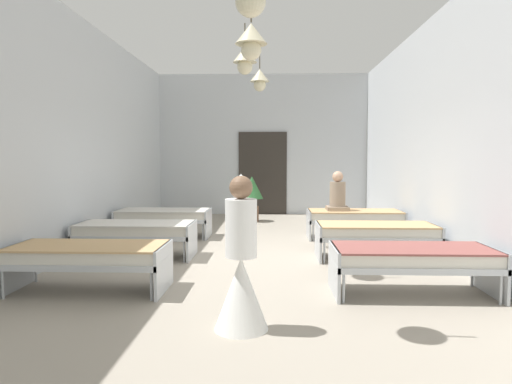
{
  "coord_description": "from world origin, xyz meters",
  "views": [
    {
      "loc": [
        0.29,
        -7.25,
        1.63
      ],
      "look_at": [
        0.0,
        0.57,
        1.04
      ],
      "focal_mm": 31.45,
      "sensor_mm": 36.0,
      "label": 1
    }
  ],
  "objects_px": {
    "patient_seated_primary": "(337,196)",
    "potted_plant": "(252,193)",
    "bed_right_row_1": "(376,232)",
    "nurse_near_aisle": "(241,275)",
    "bed_right_row_0": "(412,258)",
    "bed_left_row_1": "(136,231)",
    "bed_left_row_0": "(89,256)",
    "bed_left_row_2": "(164,216)",
    "bed_right_row_2": "(355,217)"
  },
  "relations": [
    {
      "from": "bed_left_row_1",
      "to": "patient_seated_primary",
      "type": "bearing_deg",
      "value": 28.08
    },
    {
      "from": "bed_left_row_2",
      "to": "patient_seated_primary",
      "type": "distance_m",
      "value": 3.61
    },
    {
      "from": "patient_seated_primary",
      "to": "bed_right_row_0",
      "type": "bearing_deg",
      "value": -84.75
    },
    {
      "from": "bed_right_row_1",
      "to": "potted_plant",
      "type": "distance_m",
      "value": 4.89
    },
    {
      "from": "bed_left_row_2",
      "to": "nurse_near_aisle",
      "type": "distance_m",
      "value": 5.35
    },
    {
      "from": "bed_left_row_0",
      "to": "bed_left_row_1",
      "type": "bearing_deg",
      "value": 90.0
    },
    {
      "from": "bed_left_row_2",
      "to": "bed_right_row_2",
      "type": "bearing_deg",
      "value": 0.0
    },
    {
      "from": "bed_right_row_2",
      "to": "potted_plant",
      "type": "distance_m",
      "value": 3.31
    },
    {
      "from": "nurse_near_aisle",
      "to": "potted_plant",
      "type": "relative_size",
      "value": 1.27
    },
    {
      "from": "bed_left_row_0",
      "to": "patient_seated_primary",
      "type": "xyz_separation_m",
      "value": [
        3.58,
        3.81,
        0.43
      ]
    },
    {
      "from": "bed_right_row_0",
      "to": "patient_seated_primary",
      "type": "height_order",
      "value": "patient_seated_primary"
    },
    {
      "from": "bed_left_row_2",
      "to": "bed_left_row_0",
      "type": "bearing_deg",
      "value": -90.0
    },
    {
      "from": "nurse_near_aisle",
      "to": "patient_seated_primary",
      "type": "distance_m",
      "value": 5.25
    },
    {
      "from": "bed_left_row_1",
      "to": "bed_right_row_2",
      "type": "relative_size",
      "value": 1.0
    },
    {
      "from": "bed_left_row_1",
      "to": "bed_left_row_2",
      "type": "bearing_deg",
      "value": 90.0
    },
    {
      "from": "bed_left_row_2",
      "to": "bed_right_row_2",
      "type": "distance_m",
      "value": 3.93
    },
    {
      "from": "bed_left_row_1",
      "to": "nurse_near_aisle",
      "type": "xyz_separation_m",
      "value": [
        1.96,
        -3.07,
        0.09
      ]
    },
    {
      "from": "patient_seated_primary",
      "to": "potted_plant",
      "type": "bearing_deg",
      "value": 127.39
    },
    {
      "from": "bed_left_row_0",
      "to": "bed_right_row_2",
      "type": "relative_size",
      "value": 1.0
    },
    {
      "from": "bed_right_row_1",
      "to": "nurse_near_aisle",
      "type": "bearing_deg",
      "value": -122.68
    },
    {
      "from": "bed_right_row_1",
      "to": "bed_left_row_1",
      "type": "bearing_deg",
      "value": 180.0
    },
    {
      "from": "bed_right_row_1",
      "to": "bed_left_row_2",
      "type": "xyz_separation_m",
      "value": [
        -3.93,
        1.9,
        0.0
      ]
    },
    {
      "from": "bed_right_row_2",
      "to": "nurse_near_aisle",
      "type": "xyz_separation_m",
      "value": [
        -1.97,
        -4.97,
        0.09
      ]
    },
    {
      "from": "bed_left_row_0",
      "to": "bed_right_row_2",
      "type": "height_order",
      "value": "same"
    },
    {
      "from": "nurse_near_aisle",
      "to": "bed_right_row_0",
      "type": "bearing_deg",
      "value": 103.14
    },
    {
      "from": "bed_right_row_1",
      "to": "nurse_near_aisle",
      "type": "relative_size",
      "value": 1.28
    },
    {
      "from": "bed_right_row_1",
      "to": "patient_seated_primary",
      "type": "xyz_separation_m",
      "value": [
        -0.35,
        1.91,
        0.43
      ]
    },
    {
      "from": "patient_seated_primary",
      "to": "potted_plant",
      "type": "height_order",
      "value": "patient_seated_primary"
    },
    {
      "from": "bed_left_row_0",
      "to": "bed_right_row_1",
      "type": "xyz_separation_m",
      "value": [
        3.93,
        1.9,
        0.0
      ]
    },
    {
      "from": "bed_right_row_0",
      "to": "bed_right_row_1",
      "type": "relative_size",
      "value": 1.0
    },
    {
      "from": "bed_left_row_2",
      "to": "potted_plant",
      "type": "xyz_separation_m",
      "value": [
        1.72,
        2.44,
        0.31
      ]
    },
    {
      "from": "nurse_near_aisle",
      "to": "patient_seated_primary",
      "type": "xyz_separation_m",
      "value": [
        1.62,
        4.98,
        0.34
      ]
    },
    {
      "from": "bed_right_row_2",
      "to": "nurse_near_aisle",
      "type": "bearing_deg",
      "value": -111.62
    },
    {
      "from": "bed_right_row_2",
      "to": "bed_right_row_1",
      "type": "bearing_deg",
      "value": -90.0
    },
    {
      "from": "potted_plant",
      "to": "bed_left_row_2",
      "type": "bearing_deg",
      "value": -125.11
    },
    {
      "from": "bed_left_row_1",
      "to": "nurse_near_aisle",
      "type": "relative_size",
      "value": 1.28
    },
    {
      "from": "bed_left_row_0",
      "to": "nurse_near_aisle",
      "type": "bearing_deg",
      "value": -30.91
    },
    {
      "from": "bed_left_row_0",
      "to": "bed_right_row_0",
      "type": "bearing_deg",
      "value": 0.0
    },
    {
      "from": "bed_left_row_0",
      "to": "bed_left_row_2",
      "type": "relative_size",
      "value": 1.0
    },
    {
      "from": "bed_right_row_1",
      "to": "bed_right_row_2",
      "type": "relative_size",
      "value": 1.0
    },
    {
      "from": "bed_left_row_2",
      "to": "potted_plant",
      "type": "distance_m",
      "value": 3.0
    },
    {
      "from": "bed_left_row_0",
      "to": "potted_plant",
      "type": "distance_m",
      "value": 6.48
    },
    {
      "from": "bed_right_row_2",
      "to": "bed_left_row_2",
      "type": "bearing_deg",
      "value": 180.0
    },
    {
      "from": "bed_right_row_0",
      "to": "nurse_near_aisle",
      "type": "height_order",
      "value": "nurse_near_aisle"
    },
    {
      "from": "bed_right_row_2",
      "to": "bed_left_row_1",
      "type": "bearing_deg",
      "value": -154.2
    },
    {
      "from": "bed_left_row_2",
      "to": "potted_plant",
      "type": "relative_size",
      "value": 1.62
    },
    {
      "from": "nurse_near_aisle",
      "to": "bed_left_row_2",
      "type": "bearing_deg",
      "value": -176.11
    },
    {
      "from": "bed_right_row_0",
      "to": "bed_right_row_2",
      "type": "distance_m",
      "value": 3.8
    },
    {
      "from": "bed_right_row_0",
      "to": "potted_plant",
      "type": "height_order",
      "value": "potted_plant"
    },
    {
      "from": "bed_left_row_1",
      "to": "nurse_near_aisle",
      "type": "height_order",
      "value": "nurse_near_aisle"
    }
  ]
}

